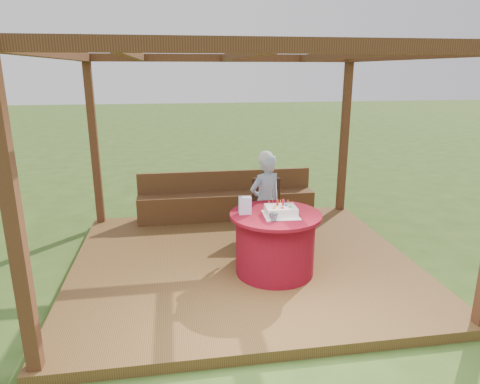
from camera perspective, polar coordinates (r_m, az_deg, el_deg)
name	(u,v)px	position (r m, az deg, el deg)	size (l,w,h in m)	color
ground	(243,267)	(5.93, 0.39, -9.99)	(60.00, 60.00, 0.00)	#33501A
deck	(243,263)	(5.91, 0.39, -9.47)	(4.50, 4.00, 0.12)	brown
pergola	(243,86)	(5.33, 0.44, 13.93)	(4.50, 4.00, 2.72)	brown
bench	(227,203)	(7.37, -1.80, -1.49)	(3.00, 0.42, 0.80)	brown
table	(275,243)	(5.39, 4.69, -6.76)	(1.13, 1.13, 0.78)	maroon
chair	(266,205)	(6.54, 3.53, -1.72)	(0.49, 0.49, 0.88)	#351C11
elderly_woman	(265,200)	(6.02, 3.38, -1.13)	(0.59, 0.50, 1.42)	#8CADCF
birthday_cake	(281,211)	(5.18, 5.48, -2.51)	(0.43, 0.43, 0.18)	white
gift_bag	(245,205)	(5.19, 0.67, -1.80)	(0.15, 0.10, 0.21)	#E795C5
drinking_glass	(274,217)	(4.97, 4.49, -3.40)	(0.10, 0.10, 0.09)	white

